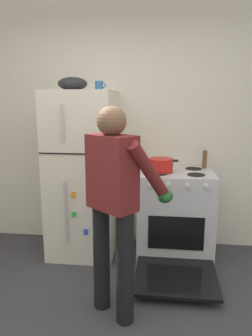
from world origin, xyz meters
TOP-DOWN VIEW (x-y plane):
  - kitchen_wall_back at (0.00, 1.95)m, footprint 6.00×0.10m
  - refrigerator at (-0.38, 1.57)m, footprint 0.68×0.72m
  - stove_range at (0.60, 1.55)m, footprint 0.76×1.23m
  - person_cook at (0.12, 0.56)m, footprint 0.65×0.69m
  - red_pot at (0.44, 1.52)m, footprint 0.34×0.24m
  - coffee_mug at (-0.20, 1.62)m, footprint 0.11×0.08m
  - pepper_mill at (0.90, 1.77)m, footprint 0.05×0.05m
  - mixing_bowl at (-0.46, 1.57)m, footprint 0.30×0.30m

SIDE VIEW (x-z plane):
  - stove_range at x=0.60m, z-range -0.01..0.92m
  - refrigerator at x=-0.38m, z-range 0.00..1.73m
  - person_cook at x=0.12m, z-range 0.15..1.75m
  - red_pot at x=0.44m, z-range 0.93..1.06m
  - pepper_mill at x=0.90m, z-range 0.93..1.12m
  - kitchen_wall_back at x=0.00m, z-range 0.00..2.70m
  - coffee_mug at x=-0.20m, z-range 1.73..1.83m
  - mixing_bowl at x=-0.46m, z-range 1.73..1.87m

